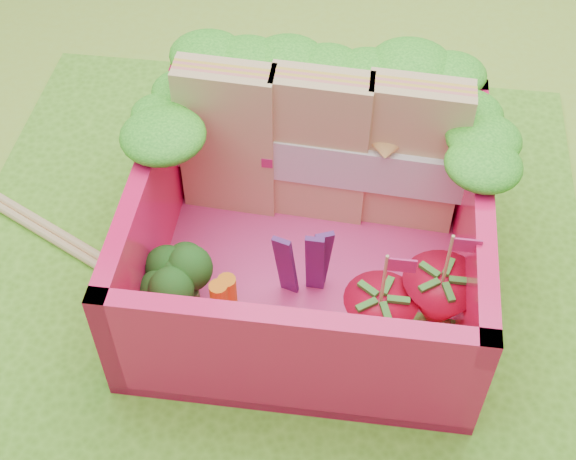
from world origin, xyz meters
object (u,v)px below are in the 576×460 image
(sandwich_stack, at_px, (320,148))
(chopsticks, at_px, (43,228))
(bento_box, at_px, (310,228))
(strawberry_left, at_px, (378,321))
(strawberry_right, at_px, (437,304))
(broccoli, at_px, (182,283))

(sandwich_stack, bearing_deg, chopsticks, -167.73)
(bento_box, height_order, strawberry_left, strawberry_left)
(bento_box, distance_m, strawberry_right, 0.56)
(strawberry_left, height_order, chopsticks, strawberry_left)
(bento_box, distance_m, broccoli, 0.53)
(sandwich_stack, xyz_separation_m, broccoli, (-0.45, -0.61, -0.17))
(bento_box, bearing_deg, strawberry_left, -49.58)
(bento_box, relative_size, strawberry_right, 2.47)
(broccoli, bearing_deg, strawberry_right, 2.54)
(sandwich_stack, xyz_separation_m, strawberry_left, (0.28, -0.67, -0.20))
(strawberry_left, bearing_deg, sandwich_stack, 113.06)
(chopsticks, bearing_deg, strawberry_left, -16.18)
(strawberry_right, bearing_deg, sandwich_stack, 130.96)
(bento_box, xyz_separation_m, sandwich_stack, (0.00, 0.33, 0.11))
(sandwich_stack, bearing_deg, strawberry_left, -66.94)
(bento_box, relative_size, sandwich_stack, 1.03)
(broccoli, xyz_separation_m, chopsticks, (-0.70, 0.36, -0.20))
(chopsticks, bearing_deg, broccoli, -27.21)
(broccoli, distance_m, strawberry_right, 0.95)
(sandwich_stack, relative_size, strawberry_right, 2.39)
(strawberry_right, relative_size, chopsticks, 0.27)
(broccoli, bearing_deg, sandwich_stack, 53.79)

